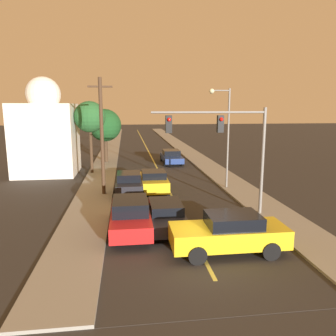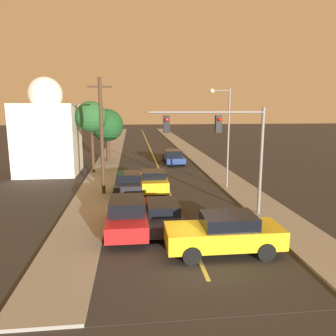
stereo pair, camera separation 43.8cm
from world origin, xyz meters
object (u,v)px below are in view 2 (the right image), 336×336
streetlamp_right (224,126)px  utility_pole_left (102,135)px  traffic_signal_mast (225,138)px  car_outer_lane_second (129,183)px  car_outer_lane_front (127,215)px  domed_building_left (48,133)px  tree_left_far (91,117)px  car_near_lane_front (162,213)px  car_crossing_right (225,233)px  tree_left_near (107,125)px  car_near_lane_second (153,181)px  car_far_oncoming (173,157)px

streetlamp_right → utility_pole_left: bearing=-175.2°
traffic_signal_mast → car_outer_lane_second: bearing=134.9°
streetlamp_right → car_outer_lane_front: bearing=-131.6°
utility_pole_left → domed_building_left: bearing=123.9°
car_outer_lane_second → tree_left_far: 9.42m
tree_left_far → car_near_lane_front: bearing=-70.5°
streetlamp_right → traffic_signal_mast: bearing=-105.5°
car_outer_lane_second → tree_left_far: tree_left_far is taller
car_outer_lane_second → car_crossing_right: 10.48m
streetlamp_right → tree_left_near: bearing=125.9°
tree_left_far → car_outer_lane_second: bearing=-67.2°
car_near_lane_front → car_outer_lane_second: 6.63m
car_near_lane_second → car_far_oncoming: 12.07m
car_outer_lane_front → tree_left_near: tree_left_near is taller
car_near_lane_second → car_far_oncoming: car_near_lane_second is taller
car_near_lane_front → car_near_lane_second: car_near_lane_second is taller
car_far_oncoming → tree_left_far: 10.16m
tree_left_near → car_outer_lane_front: bearing=-83.6°
car_near_lane_second → car_far_oncoming: size_ratio=0.82×
car_near_lane_second → domed_building_left: domed_building_left is taller
car_near_lane_second → streetlamp_right: streetlamp_right is taller
tree_left_far → streetlamp_right: bearing=-34.1°
car_far_oncoming → tree_left_near: bearing=-10.2°
car_crossing_right → streetlamp_right: bearing=-15.1°
car_outer_lane_front → car_outer_lane_second: (-0.00, 6.88, -0.06)m
tree_left_near → domed_building_left: (-4.89, -5.28, -0.35)m
car_crossing_right → traffic_signal_mast: (1.16, 4.46, 3.52)m
car_near_lane_front → car_far_oncoming: car_far_oncoming is taller
car_outer_lane_second → utility_pole_left: bearing=174.9°
tree_left_far → traffic_signal_mast: bearing=-56.9°
car_outer_lane_second → car_crossing_right: (4.04, -9.67, 0.06)m
utility_pole_left → domed_building_left: (-5.48, 8.17, -0.49)m
car_near_lane_front → car_outer_lane_second: bearing=105.4°
car_outer_lane_front → streetlamp_right: bearing=48.4°
car_near_lane_second → tree_left_far: tree_left_far is taller
utility_pole_left → domed_building_left: 9.85m
car_near_lane_front → streetlamp_right: (5.13, 7.27, 3.97)m
car_crossing_right → streetlamp_right: (2.85, 10.54, 3.81)m
car_far_oncoming → traffic_signal_mast: size_ratio=0.81×
car_near_lane_second → domed_building_left: size_ratio=0.48×
car_crossing_right → tree_left_near: (-6.35, 23.27, 3.16)m
car_far_oncoming → car_crossing_right: (-0.64, -22.02, 0.14)m
car_far_oncoming → car_outer_lane_front: bearing=76.3°
car_near_lane_front → streetlamp_right: streetlamp_right is taller
car_outer_lane_second → car_crossing_right: car_crossing_right is taller
utility_pole_left → car_far_oncoming: bearing=62.3°
car_outer_lane_second → utility_pole_left: size_ratio=0.55×
car_near_lane_second → tree_left_near: size_ratio=0.73×
car_outer_lane_second → car_outer_lane_front: bearing=-90.0°
car_outer_lane_front → utility_pole_left: utility_pole_left is taller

